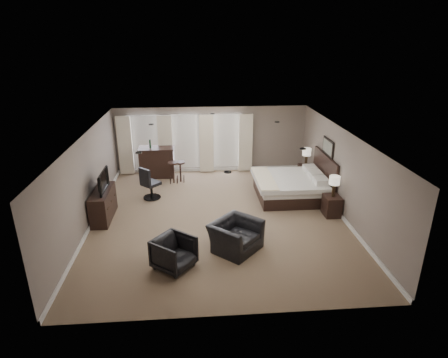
{
  "coord_description": "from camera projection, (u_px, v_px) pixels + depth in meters",
  "views": [
    {
      "loc": [
        -0.65,
        -10.16,
        5.22
      ],
      "look_at": [
        0.2,
        0.4,
        1.1
      ],
      "focal_mm": 30.0,
      "sensor_mm": 36.0,
      "label": 1
    }
  ],
  "objects": [
    {
      "name": "armchair_far",
      "position": [
        174.0,
        252.0,
        8.81
      ],
      "size": [
        1.14,
        1.14,
        0.86
      ],
      "primitive_type": "imported",
      "rotation": [
        0.0,
        0.0,
        0.9
      ],
      "color": "black",
      "rests_on": "ground"
    },
    {
      "name": "bed",
      "position": [
        292.0,
        177.0,
        12.56
      ],
      "size": [
        2.32,
        2.21,
        1.48
      ],
      "primitive_type": "cube",
      "color": "silver",
      "rests_on": "ground"
    },
    {
      "name": "lamp_near",
      "position": [
        334.0,
        186.0,
        11.21
      ],
      "size": [
        0.32,
        0.32,
        0.65
      ],
      "primitive_type": "cube",
      "color": "beige",
      "rests_on": "nightstand_near"
    },
    {
      "name": "wall_art",
      "position": [
        328.0,
        147.0,
        12.28
      ],
      "size": [
        0.04,
        0.96,
        0.56
      ],
      "primitive_type": "cube",
      "color": "slate",
      "rests_on": "room"
    },
    {
      "name": "bar_stool_right",
      "position": [
        180.0,
        172.0,
        14.02
      ],
      "size": [
        0.48,
        0.48,
        0.79
      ],
      "primitive_type": "cube",
      "rotation": [
        0.0,
        0.0,
        -0.36
      ],
      "color": "black",
      "rests_on": "ground"
    },
    {
      "name": "nightstand_near",
      "position": [
        332.0,
        206.0,
        11.44
      ],
      "size": [
        0.47,
        0.58,
        0.63
      ],
      "primitive_type": "cube",
      "color": "black",
      "rests_on": "ground"
    },
    {
      "name": "room",
      "position": [
        218.0,
        178.0,
        10.91
      ],
      "size": [
        7.6,
        8.6,
        2.64
      ],
      "color": "#76614B",
      "rests_on": "ground"
    },
    {
      "name": "nightstand_far",
      "position": [
        305.0,
        173.0,
        14.13
      ],
      "size": [
        0.46,
        0.56,
        0.61
      ],
      "primitive_type": "cube",
      "color": "black",
      "rests_on": "ground"
    },
    {
      "name": "desk_chair",
      "position": [
        151.0,
        183.0,
        12.53
      ],
      "size": [
        0.82,
        0.82,
        1.13
      ],
      "primitive_type": "cube",
      "rotation": [
        0.0,
        0.0,
        2.39
      ],
      "color": "black",
      "rests_on": "ground"
    },
    {
      "name": "lamp_far",
      "position": [
        306.0,
        157.0,
        13.9
      ],
      "size": [
        0.32,
        0.32,
        0.66
      ],
      "primitive_type": "cube",
      "color": "beige",
      "rests_on": "nightstand_far"
    },
    {
      "name": "bar_stool_left",
      "position": [
        173.0,
        173.0,
        13.9
      ],
      "size": [
        0.48,
        0.48,
        0.82
      ],
      "primitive_type": "cube",
      "rotation": [
        0.0,
        0.0,
        0.29
      ],
      "color": "black",
      "rests_on": "ground"
    },
    {
      "name": "bar_counter",
      "position": [
        157.0,
        162.0,
        14.47
      ],
      "size": [
        1.35,
        0.7,
        1.18
      ],
      "primitive_type": "cube",
      "color": "black",
      "rests_on": "ground"
    },
    {
      "name": "dresser",
      "position": [
        103.0,
        204.0,
        11.2
      ],
      "size": [
        0.5,
        1.55,
        0.9
      ],
      "primitive_type": "cube",
      "color": "black",
      "rests_on": "ground"
    },
    {
      "name": "window_bay",
      "position": [
        186.0,
        143.0,
        14.69
      ],
      "size": [
        5.25,
        0.2,
        2.3
      ],
      "color": "silver",
      "rests_on": "room"
    },
    {
      "name": "armchair_near",
      "position": [
        236.0,
        231.0,
        9.54
      ],
      "size": [
        1.38,
        1.4,
        1.04
      ],
      "primitive_type": "imported",
      "rotation": [
        0.0,
        0.0,
        0.82
      ],
      "color": "black",
      "rests_on": "ground"
    },
    {
      "name": "tv",
      "position": [
        101.0,
        189.0,
        11.01
      ],
      "size": [
        0.61,
        1.06,
        0.14
      ],
      "primitive_type": "imported",
      "rotation": [
        0.0,
        0.0,
        1.57
      ],
      "color": "black",
      "rests_on": "dresser"
    }
  ]
}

